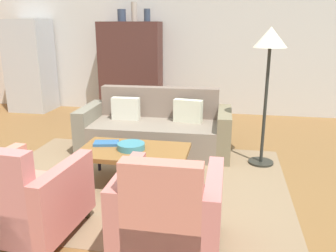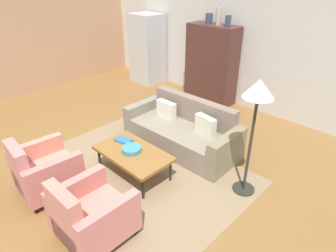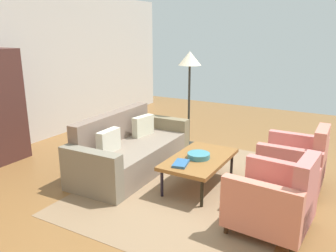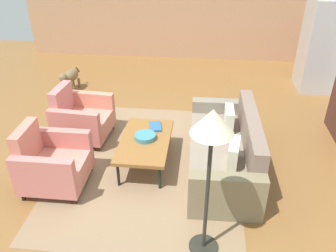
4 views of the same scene
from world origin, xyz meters
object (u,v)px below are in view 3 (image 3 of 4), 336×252
armchair_right (297,164)px  fruit_bowl (199,156)px  floor_lamp (190,67)px  couch (128,151)px  coffee_table (199,160)px  book_stack (181,164)px  armchair_left (277,201)px

armchair_right → fruit_bowl: armchair_right is taller
armchair_right → fruit_bowl: bearing=118.0°
floor_lamp → couch: bearing=168.2°
fruit_bowl → floor_lamp: bearing=30.7°
fruit_bowl → coffee_table: bearing=0.0°
coffee_table → book_stack: bearing=164.3°
book_stack → armchair_left: bearing=-101.1°
book_stack → couch: bearing=71.9°
coffee_table → armchair_left: (-0.60, -1.17, -0.03)m
couch → armchair_left: size_ratio=2.41×
couch → coffee_table: (0.00, -1.19, 0.09)m
fruit_bowl → book_stack: (-0.33, 0.10, -0.02)m
armchair_left → fruit_bowl: size_ratio=2.90×
fruit_bowl → floor_lamp: size_ratio=0.18×
couch → floor_lamp: (1.46, -0.31, 1.16)m
floor_lamp → book_stack: bearing=-156.7°
armchair_right → floor_lamp: bearing=66.9°
couch → armchair_right: (0.60, -2.35, 0.06)m
armchair_right → floor_lamp: (0.85, 2.05, 1.10)m
coffee_table → fruit_bowl: fruit_bowl is taller
armchair_left → book_stack: bearing=83.1°
book_stack → fruit_bowl: bearing=-17.0°
coffee_table → armchair_left: armchair_left is taller
coffee_table → armchair_right: (0.60, -1.17, -0.03)m
couch → armchair_left: 2.43m
couch → armchair_right: 2.43m
couch → fruit_bowl: couch is taller
fruit_bowl → armchair_right: bearing=-61.6°
floor_lamp → armchair_left: bearing=-135.2°
coffee_table → floor_lamp: size_ratio=0.70×
coffee_table → fruit_bowl: 0.08m
couch → floor_lamp: 1.88m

